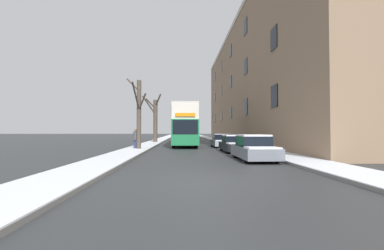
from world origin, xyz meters
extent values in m
plane|color=#303335|center=(0.00, 0.00, 0.00)|extent=(320.00, 320.00, 0.00)
cube|color=slate|center=(-5.09, 53.00, 0.07)|extent=(2.27, 130.00, 0.13)
cube|color=white|center=(-5.09, 53.00, 0.15)|extent=(2.25, 130.00, 0.03)
cube|color=slate|center=(5.09, 53.00, 0.07)|extent=(2.27, 130.00, 0.13)
cube|color=white|center=(5.09, 53.00, 0.15)|extent=(2.25, 130.00, 0.03)
cube|color=#8C7056|center=(10.72, 29.96, 8.75)|extent=(9.00, 51.48, 17.51)
cube|color=black|center=(6.19, 11.84, 4.44)|extent=(0.08, 1.40, 1.80)
cube|color=black|center=(6.19, 20.90, 4.44)|extent=(0.08, 1.40, 1.80)
cube|color=black|center=(6.19, 29.96, 4.44)|extent=(0.08, 1.40, 1.80)
cube|color=black|center=(6.19, 39.03, 4.44)|extent=(0.08, 1.40, 1.80)
cube|color=black|center=(6.19, 48.09, 4.44)|extent=(0.08, 1.40, 1.80)
cube|color=black|center=(6.19, 11.84, 9.10)|extent=(0.08, 1.40, 1.80)
cube|color=black|center=(6.19, 20.90, 9.10)|extent=(0.08, 1.40, 1.80)
cube|color=black|center=(6.19, 29.96, 9.10)|extent=(0.08, 1.40, 1.80)
cube|color=black|center=(6.19, 39.03, 9.10)|extent=(0.08, 1.40, 1.80)
cube|color=black|center=(6.19, 48.09, 9.10)|extent=(0.08, 1.40, 1.80)
cube|color=black|center=(6.19, 20.90, 13.77)|extent=(0.08, 1.40, 1.80)
cube|color=black|center=(6.19, 29.96, 13.77)|extent=(0.08, 1.40, 1.80)
cube|color=black|center=(6.19, 39.03, 13.77)|extent=(0.08, 1.40, 1.80)
cube|color=black|center=(6.19, 48.09, 13.77)|extent=(0.08, 1.40, 1.80)
cube|color=beige|center=(6.18, 29.96, 16.99)|extent=(0.12, 50.45, 0.44)
cylinder|color=#4C4238|center=(-4.85, 13.68, 2.99)|extent=(0.38, 0.38, 5.98)
cylinder|color=#4C4238|center=(-4.88, 12.33, 4.42)|extent=(0.19, 2.78, 1.96)
cylinder|color=#4C4238|center=(-4.47, 12.97, 4.05)|extent=(0.91, 1.55, 1.34)
cylinder|color=#4C4238|center=(-5.51, 14.41, 5.73)|extent=(1.46, 1.59, 1.43)
cylinder|color=#4C4238|center=(-4.87, 27.63, 3.01)|extent=(0.58, 0.58, 6.01)
cylinder|color=#4C4238|center=(-5.66, 26.98, 5.18)|extent=(1.83, 1.56, 2.53)
cylinder|color=#4C4238|center=(-4.45, 26.86, 5.88)|extent=(1.09, 1.75, 1.63)
cylinder|color=#4C4238|center=(-5.49, 27.22, 5.45)|extent=(1.45, 1.05, 1.43)
cube|color=#1E7A47|center=(-0.89, 20.03, 1.54)|extent=(2.56, 10.57, 2.40)
cube|color=silver|center=(-0.89, 20.03, 3.50)|extent=(2.50, 10.35, 1.51)
cube|color=beige|center=(-0.89, 20.03, 4.31)|extent=(2.50, 10.35, 0.12)
cube|color=black|center=(-0.89, 20.03, 2.00)|extent=(2.59, 9.30, 1.25)
cube|color=black|center=(-0.89, 20.03, 3.57)|extent=(2.59, 9.30, 1.15)
cube|color=black|center=(-0.89, 14.77, 2.00)|extent=(2.30, 0.06, 1.31)
cube|color=orange|center=(-0.89, 14.76, 3.12)|extent=(1.79, 0.05, 0.32)
cylinder|color=black|center=(-2.00, 16.86, 0.52)|extent=(0.30, 1.05, 1.05)
cylinder|color=black|center=(0.22, 16.86, 0.52)|extent=(0.30, 1.05, 1.05)
cylinder|color=black|center=(-2.00, 22.99, 0.52)|extent=(0.30, 1.05, 1.05)
cylinder|color=black|center=(0.22, 22.99, 0.52)|extent=(0.30, 1.05, 1.05)
cube|color=slate|center=(2.88, 6.09, 0.46)|extent=(1.83, 4.35, 0.58)
cube|color=black|center=(2.88, 6.26, 1.05)|extent=(1.57, 2.17, 0.59)
cube|color=white|center=(2.88, 6.26, 1.39)|extent=(1.54, 2.07, 0.09)
cube|color=white|center=(2.88, 4.54, 0.79)|extent=(1.65, 1.13, 0.08)
cylinder|color=black|center=(2.07, 4.78, 0.33)|extent=(0.20, 0.66, 0.66)
cylinder|color=black|center=(3.69, 4.78, 0.33)|extent=(0.20, 0.66, 0.66)
cylinder|color=black|center=(2.07, 7.39, 0.33)|extent=(0.20, 0.66, 0.66)
cylinder|color=black|center=(3.69, 7.39, 0.33)|extent=(0.20, 0.66, 0.66)
cube|color=black|center=(2.88, 11.75, 0.45)|extent=(1.73, 4.48, 0.55)
cube|color=black|center=(2.88, 11.93, 0.99)|extent=(1.49, 2.24, 0.53)
cube|color=white|center=(2.88, 11.93, 1.30)|extent=(1.45, 2.13, 0.09)
cube|color=white|center=(2.88, 10.16, 0.76)|extent=(1.55, 1.17, 0.07)
cylinder|color=black|center=(2.13, 10.41, 0.31)|extent=(0.20, 0.62, 0.62)
cylinder|color=black|center=(3.63, 10.41, 0.31)|extent=(0.20, 0.62, 0.62)
cylinder|color=black|center=(2.13, 13.10, 0.31)|extent=(0.20, 0.62, 0.62)
cylinder|color=black|center=(3.63, 13.10, 0.31)|extent=(0.20, 0.62, 0.62)
cube|color=#9EA3AD|center=(2.88, 18.00, 0.45)|extent=(1.84, 4.21, 0.56)
cube|color=black|center=(2.88, 18.17, 1.01)|extent=(1.58, 2.11, 0.57)
cube|color=white|center=(2.88, 18.17, 1.32)|extent=(1.55, 2.00, 0.05)
cube|color=white|center=(2.88, 16.51, 0.75)|extent=(1.66, 1.10, 0.04)
cylinder|color=black|center=(2.07, 16.74, 0.30)|extent=(0.20, 0.60, 0.60)
cylinder|color=black|center=(3.69, 16.74, 0.30)|extent=(0.20, 0.60, 0.60)
cylinder|color=black|center=(2.07, 19.27, 0.30)|extent=(0.20, 0.60, 0.60)
cylinder|color=black|center=(3.69, 19.27, 0.30)|extent=(0.20, 0.60, 0.60)
cube|color=#333842|center=(-1.79, 32.64, 1.29)|extent=(1.98, 5.40, 2.15)
cube|color=black|center=(-1.79, 29.96, 1.79)|extent=(1.74, 0.06, 0.94)
cylinder|color=black|center=(-2.66, 30.92, 0.34)|extent=(0.22, 0.68, 0.68)
cylinder|color=black|center=(-0.92, 30.92, 0.34)|extent=(0.22, 0.68, 0.68)
cylinder|color=black|center=(-2.66, 34.37, 0.34)|extent=(0.22, 0.68, 0.68)
cylinder|color=black|center=(-0.92, 34.37, 0.34)|extent=(0.22, 0.68, 0.68)
cylinder|color=navy|center=(-5.13, 14.09, 0.43)|extent=(0.19, 0.19, 0.86)
cylinder|color=navy|center=(-5.29, 14.19, 0.43)|extent=(0.19, 0.19, 0.86)
cylinder|color=#47474C|center=(-5.21, 14.14, 1.23)|extent=(0.40, 0.40, 0.75)
sphere|color=#8C6647|center=(-5.21, 14.14, 1.73)|extent=(0.24, 0.24, 0.24)
camera|label=1|loc=(-1.21, -8.29, 1.63)|focal=24.00mm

